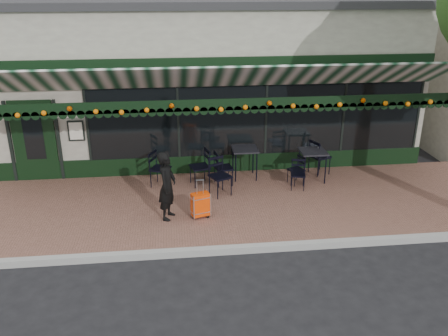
{
  "coord_description": "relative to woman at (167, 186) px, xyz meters",
  "views": [
    {
      "loc": [
        -1.16,
        -8.39,
        5.25
      ],
      "look_at": [
        -0.03,
        1.6,
        1.21
      ],
      "focal_mm": 38.0,
      "sensor_mm": 36.0,
      "label": 1
    }
  ],
  "objects": [
    {
      "name": "chair_a_front",
      "position": [
        3.34,
        1.25,
        -0.4
      ],
      "size": [
        0.46,
        0.46,
        0.77
      ],
      "primitive_type": null,
      "rotation": [
        0.0,
        0.0,
        -0.22
      ],
      "color": "black",
      "rests_on": "sidewalk"
    },
    {
      "name": "ground",
      "position": [
        1.33,
        -1.34,
        -0.94
      ],
      "size": [
        80.0,
        80.0,
        0.0
      ],
      "primitive_type": "plane",
      "color": "black",
      "rests_on": "ground"
    },
    {
      "name": "suitcase",
      "position": [
        0.73,
        -0.05,
        -0.48
      ],
      "size": [
        0.45,
        0.34,
        0.92
      ],
      "rotation": [
        0.0,
        0.0,
        0.32
      ],
      "color": "#F04007",
      "rests_on": "sidewalk"
    },
    {
      "name": "chair_b_left",
      "position": [
        0.84,
        1.8,
        -0.3
      ],
      "size": [
        0.59,
        0.59,
        0.97
      ],
      "primitive_type": null,
      "rotation": [
        0.0,
        0.0,
        -1.31
      ],
      "color": "black",
      "rests_on": "sidewalk"
    },
    {
      "name": "restaurant_building",
      "position": [
        1.33,
        6.5,
        1.33
      ],
      "size": [
        12.0,
        9.6,
        4.5
      ],
      "color": "gray",
      "rests_on": "ground"
    },
    {
      "name": "chair_a_right",
      "position": [
        4.2,
        2.2,
        -0.29
      ],
      "size": [
        0.65,
        0.65,
        0.99
      ],
      "primitive_type": null,
      "rotation": [
        0.0,
        0.0,
        1.96
      ],
      "color": "black",
      "rests_on": "sidewalk"
    },
    {
      "name": "chair_a_left",
      "position": [
        3.38,
        1.59,
        -0.41
      ],
      "size": [
        0.5,
        0.5,
        0.75
      ],
      "primitive_type": null,
      "rotation": [
        0.0,
        0.0,
        -1.14
      ],
      "color": "black",
      "rests_on": "sidewalk"
    },
    {
      "name": "chair_solo",
      "position": [
        -0.19,
        1.84,
        -0.32
      ],
      "size": [
        0.63,
        0.63,
        0.94
      ],
      "primitive_type": null,
      "rotation": [
        0.0,
        0.0,
        1.14
      ],
      "color": "black",
      "rests_on": "sidewalk"
    },
    {
      "name": "chair_b_right",
      "position": [
        1.46,
        1.74,
        -0.33
      ],
      "size": [
        0.53,
        0.53,
        0.92
      ],
      "primitive_type": null,
      "rotation": [
        0.0,
        0.0,
        1.74
      ],
      "color": "black",
      "rests_on": "sidewalk"
    },
    {
      "name": "chair_b_front",
      "position": [
        1.31,
        1.11,
        -0.3
      ],
      "size": [
        0.65,
        0.65,
        0.98
      ],
      "primitive_type": null,
      "rotation": [
        0.0,
        0.0,
        0.46
      ],
      "color": "black",
      "rests_on": "sidewalk"
    },
    {
      "name": "curb",
      "position": [
        1.33,
        -1.42,
        -0.86
      ],
      "size": [
        18.0,
        0.16,
        0.15
      ],
      "primitive_type": "cube",
      "color": "#9E9E99",
      "rests_on": "ground"
    },
    {
      "name": "cafe_table_b",
      "position": [
        2.09,
        2.16,
        -0.03
      ],
      "size": [
        0.68,
        0.68,
        0.84
      ],
      "color": "black",
      "rests_on": "sidewalk"
    },
    {
      "name": "woman",
      "position": [
        0.0,
        0.0,
        0.0
      ],
      "size": [
        0.54,
        0.67,
        1.58
      ],
      "primitive_type": "imported",
      "rotation": [
        0.0,
        0.0,
        1.25
      ],
      "color": "black",
      "rests_on": "sidewalk"
    },
    {
      "name": "cafe_table_a",
      "position": [
        3.86,
        1.76,
        -0.03
      ],
      "size": [
        0.69,
        0.69,
        0.85
      ],
      "color": "black",
      "rests_on": "sidewalk"
    },
    {
      "name": "sidewalk",
      "position": [
        1.33,
        0.66,
        -0.86
      ],
      "size": [
        18.0,
        4.0,
        0.15
      ],
      "primitive_type": "cube",
      "color": "brown",
      "rests_on": "ground"
    }
  ]
}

